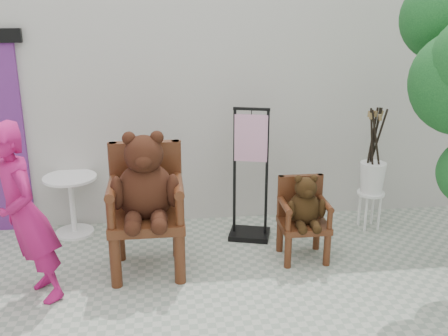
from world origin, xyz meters
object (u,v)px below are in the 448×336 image
chair_big (146,192)px  chair_small (304,210)px  display_stand (250,189)px  person (25,215)px  cafe_table (72,198)px  stool_bucket (372,177)px

chair_big → chair_small: size_ratio=1.56×
chair_big → display_stand: bearing=28.5°
person → cafe_table: 1.46m
chair_small → stool_bucket: 1.18m
chair_small → person: 2.70m
chair_small → display_stand: display_stand is taller
chair_big → display_stand: (1.14, 0.62, -0.25)m
cafe_table → stool_bucket: bearing=-4.3°
person → cafe_table: size_ratio=2.37×
chair_small → cafe_table: 2.65m
person → stool_bucket: person is taller
display_stand → stool_bucket: bearing=19.5°
chair_small → person: person is taller
person → cafe_table: bearing=141.9°
chair_big → display_stand: 1.32m
person → cafe_table: (0.15, 1.40, -0.39)m
chair_big → chair_small: 1.64m
chair_big → display_stand: size_ratio=0.96×
chair_big → cafe_table: 1.36m
display_stand → stool_bucket: (1.46, 0.08, 0.06)m
person → display_stand: (2.17, 1.06, -0.25)m
cafe_table → display_stand: display_stand is taller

